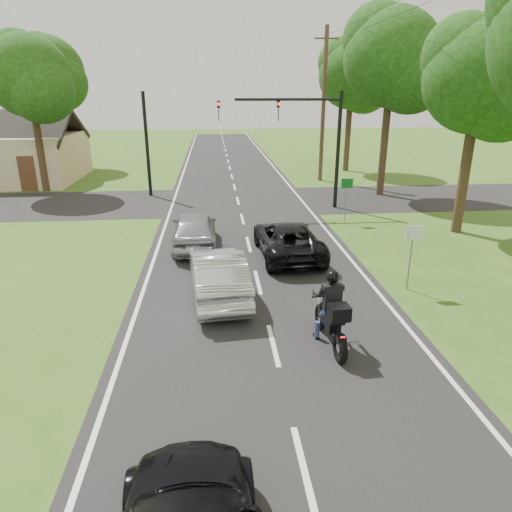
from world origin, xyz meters
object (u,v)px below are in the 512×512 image
(sign_white, at_px, (413,242))
(sign_green, at_px, (347,190))
(dark_suv, at_px, (288,239))
(utility_pole_far, at_px, (323,105))
(silver_suv, at_px, (194,229))
(silver_sedan, at_px, (218,274))
(motorcycle_rider, at_px, (332,317))
(traffic_signal, at_px, (304,129))

(sign_white, bearing_deg, sign_green, 88.57)
(sign_green, bearing_deg, sign_white, -91.43)
(dark_suv, xyz_separation_m, utility_pole_far, (4.81, 15.48, 4.41))
(silver_suv, height_order, sign_green, sign_green)
(utility_pole_far, bearing_deg, sign_white, -94.51)
(silver_sedan, xyz_separation_m, silver_suv, (-0.88, 4.86, 0.01))
(silver_sedan, distance_m, silver_suv, 4.94)
(dark_suv, bearing_deg, silver_sedan, 49.45)
(motorcycle_rider, distance_m, silver_sedan, 4.19)
(silver_suv, distance_m, traffic_signal, 8.90)
(silver_sedan, height_order, sign_green, sign_green)
(dark_suv, xyz_separation_m, sign_green, (3.51, 4.46, 0.93))
(utility_pole_far, relative_size, sign_green, 4.71)
(traffic_signal, bearing_deg, sign_green, -62.62)
(dark_suv, height_order, traffic_signal, traffic_signal)
(motorcycle_rider, height_order, traffic_signal, traffic_signal)
(silver_sedan, relative_size, sign_green, 2.08)
(silver_suv, bearing_deg, silver_sedan, 99.82)
(sign_green, bearing_deg, motorcycle_rider, -107.42)
(silver_sedan, relative_size, utility_pole_far, 0.44)
(silver_suv, bearing_deg, utility_pole_far, -121.23)
(utility_pole_far, xyz_separation_m, sign_white, (-1.50, -19.02, -3.49))
(traffic_signal, bearing_deg, sign_white, -82.95)
(traffic_signal, xyz_separation_m, utility_pole_far, (2.86, 8.00, 0.95))
(traffic_signal, relative_size, sign_green, 3.00)
(motorcycle_rider, relative_size, silver_suv, 0.54)
(silver_sedan, relative_size, silver_suv, 1.03)
(silver_suv, xyz_separation_m, traffic_signal, (5.53, 6.09, 3.39))
(dark_suv, bearing_deg, sign_white, 130.47)
(silver_sedan, bearing_deg, motorcycle_rider, 125.21)
(utility_pole_far, bearing_deg, silver_sedan, -111.63)
(traffic_signal, bearing_deg, dark_suv, -104.59)
(dark_suv, bearing_deg, traffic_signal, -107.22)
(dark_suv, bearing_deg, utility_pole_far, -109.88)
(silver_suv, relative_size, sign_green, 2.03)
(silver_sedan, bearing_deg, sign_green, -133.48)
(dark_suv, bearing_deg, sign_green, -130.80)
(sign_white, bearing_deg, motorcycle_rider, -136.54)
(motorcycle_rider, relative_size, sign_green, 1.09)
(motorcycle_rider, distance_m, utility_pole_far, 23.05)
(sign_white, bearing_deg, silver_suv, 144.46)
(dark_suv, bearing_deg, silver_suv, -23.80)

